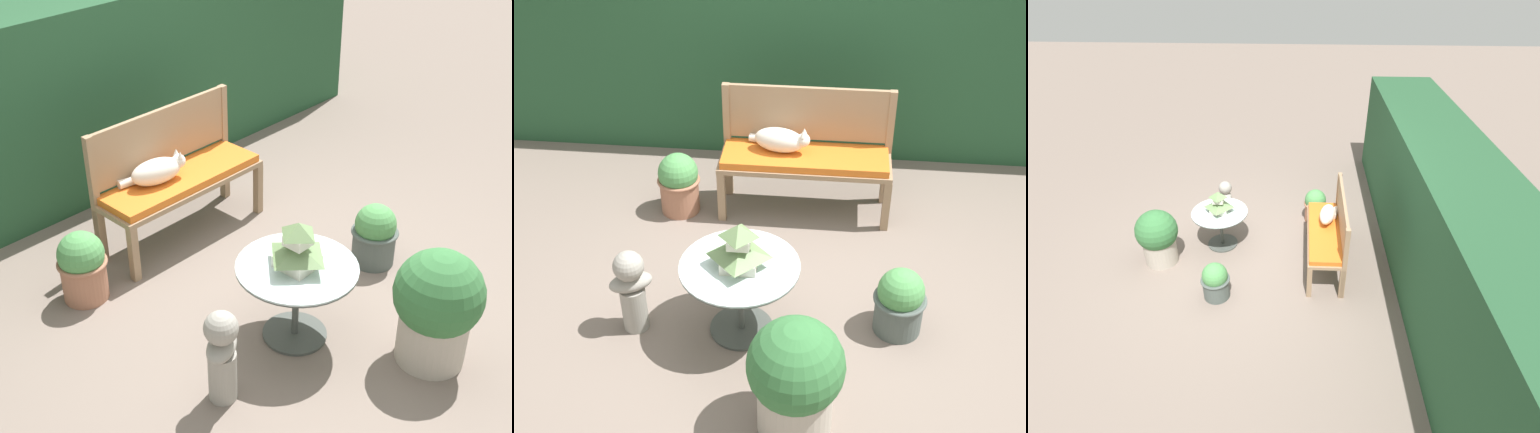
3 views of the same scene
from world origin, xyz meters
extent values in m
plane|color=#75665B|center=(0.00, 0.00, 0.00)|extent=(30.00, 30.00, 0.00)
cube|color=#234C2D|center=(0.00, 2.46, 0.83)|extent=(6.40, 1.04, 1.66)
cube|color=#937556|center=(-0.65, 0.85, 0.22)|extent=(0.06, 0.06, 0.44)
cube|color=#937556|center=(0.66, 0.85, 0.22)|extent=(0.06, 0.06, 0.44)
cube|color=#937556|center=(-0.65, 1.25, 0.22)|extent=(0.06, 0.06, 0.44)
cube|color=#937556|center=(0.66, 1.25, 0.22)|extent=(0.06, 0.06, 0.44)
cube|color=#937556|center=(0.00, 1.05, 0.46)|extent=(1.37, 0.45, 0.04)
cube|color=orange|center=(0.00, 1.05, 0.51)|extent=(1.32, 0.42, 0.06)
cube|color=#937556|center=(-0.66, 1.26, 0.51)|extent=(0.06, 0.06, 1.02)
cube|color=#937556|center=(0.66, 1.26, 0.51)|extent=(0.06, 0.06, 1.02)
cube|color=#937556|center=(0.00, 1.26, 0.79)|extent=(1.32, 0.04, 0.45)
ellipsoid|color=silver|center=(-0.21, 1.08, 0.64)|extent=(0.44, 0.27, 0.20)
sphere|color=silver|center=(-0.02, 1.05, 0.67)|extent=(0.11, 0.11, 0.11)
cone|color=silver|center=(-0.01, 1.08, 0.73)|extent=(0.04, 0.04, 0.05)
cone|color=silver|center=(-0.02, 1.02, 0.73)|extent=(0.04, 0.04, 0.05)
cylinder|color=silver|center=(-0.35, 1.20, 0.57)|extent=(0.23, 0.11, 0.07)
cylinder|color=#424742|center=(-0.33, -0.39, 0.01)|extent=(0.43, 0.43, 0.02)
cylinder|color=#424742|center=(-0.33, -0.39, 0.27)|extent=(0.04, 0.04, 0.54)
cylinder|color=silver|center=(-0.33, -0.39, 0.55)|extent=(0.77, 0.77, 0.01)
torus|color=#424742|center=(-0.33, -0.39, 0.54)|extent=(0.78, 0.78, 0.02)
cube|color=silver|center=(-0.33, -0.39, 0.59)|extent=(0.23, 0.23, 0.08)
pyramid|color=#668451|center=(-0.33, -0.39, 0.67)|extent=(0.31, 0.31, 0.08)
cube|color=silver|center=(-0.33, -0.39, 0.75)|extent=(0.14, 0.14, 0.07)
pyramid|color=#668451|center=(-0.33, -0.39, 0.83)|extent=(0.19, 0.19, 0.09)
cylinder|color=gray|center=(-1.04, -0.44, 0.17)|extent=(0.17, 0.17, 0.34)
ellipsoid|color=gray|center=(-1.04, -0.44, 0.39)|extent=(0.33, 0.28, 0.11)
sphere|color=gray|center=(-1.04, -0.44, 0.53)|extent=(0.20, 0.20, 0.20)
cylinder|color=#9E664C|center=(-1.02, 0.95, 0.15)|extent=(0.32, 0.32, 0.30)
torus|color=#9E664C|center=(-1.02, 0.95, 0.29)|extent=(0.35, 0.35, 0.03)
sphere|color=#4C8E4C|center=(-1.02, 0.95, 0.36)|extent=(0.33, 0.33, 0.33)
cylinder|color=#4C5651|center=(0.71, -0.28, 0.14)|extent=(0.32, 0.32, 0.28)
torus|color=#4C5651|center=(0.71, -0.28, 0.27)|extent=(0.36, 0.36, 0.03)
sphere|color=#4C8E4C|center=(0.71, -0.28, 0.33)|extent=(0.31, 0.31, 0.31)
cylinder|color=#ADA393|center=(0.09, -1.15, 0.21)|extent=(0.43, 0.43, 0.41)
torus|color=#ADA393|center=(0.09, -1.15, 0.40)|extent=(0.47, 0.47, 0.03)
sphere|color=#336B38|center=(0.09, -1.15, 0.51)|extent=(0.55, 0.55, 0.55)
camera|label=1|loc=(-3.14, -2.66, 3.14)|focal=50.00mm
camera|label=2|loc=(0.22, -3.83, 3.43)|focal=50.00mm
camera|label=3|loc=(4.23, 0.72, 3.58)|focal=28.00mm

